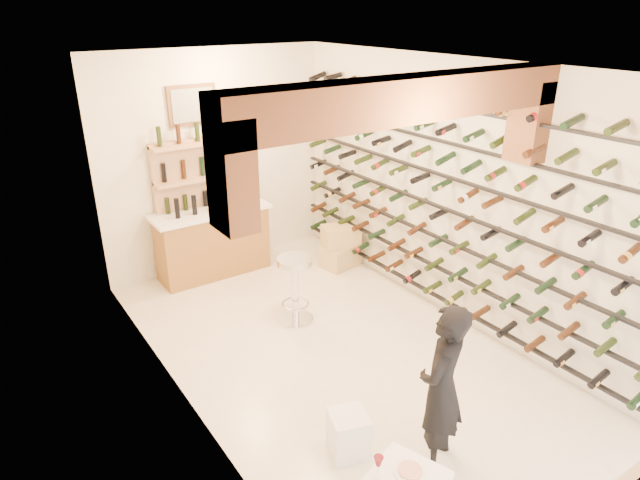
% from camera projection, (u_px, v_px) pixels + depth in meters
% --- Properties ---
extents(ground, '(6.00, 6.00, 0.00)m').
position_uv_depth(ground, '(334.00, 350.00, 6.42)').
color(ground, '#EDE5CD').
rests_on(ground, ground).
extents(room_shell, '(3.52, 6.02, 3.21)m').
position_uv_depth(room_shell, '(353.00, 169.00, 5.34)').
color(room_shell, silver).
rests_on(room_shell, ground).
extents(wine_rack, '(0.32, 5.70, 2.56)m').
position_uv_depth(wine_rack, '(439.00, 201.00, 6.61)').
color(wine_rack, black).
rests_on(wine_rack, ground).
extents(back_counter, '(1.70, 0.62, 1.29)m').
position_uv_depth(back_counter, '(213.00, 240.00, 8.06)').
color(back_counter, olive).
rests_on(back_counter, ground).
extents(back_shelving, '(1.40, 0.31, 2.73)m').
position_uv_depth(back_shelving, '(203.00, 195.00, 7.99)').
color(back_shelving, tan).
rests_on(back_shelving, ground).
extents(white_stool, '(0.41, 0.41, 0.41)m').
position_uv_depth(white_stool, '(349.00, 434.00, 4.89)').
color(white_stool, white).
rests_on(white_stool, ground).
extents(person, '(0.67, 0.58, 1.55)m').
position_uv_depth(person, '(441.00, 388.00, 4.59)').
color(person, black).
rests_on(person, ground).
extents(chrome_barstool, '(0.46, 0.46, 0.89)m').
position_uv_depth(chrome_barstool, '(295.00, 285.00, 6.81)').
color(chrome_barstool, silver).
rests_on(chrome_barstool, ground).
extents(crate_lower, '(0.63, 0.49, 0.34)m').
position_uv_depth(crate_lower, '(341.00, 256.00, 8.43)').
color(crate_lower, tan).
rests_on(crate_lower, ground).
extents(crate_upper, '(0.62, 0.50, 0.31)m').
position_uv_depth(crate_upper, '(341.00, 236.00, 8.30)').
color(crate_upper, tan).
rests_on(crate_upper, crate_lower).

